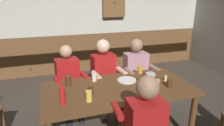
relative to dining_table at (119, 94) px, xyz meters
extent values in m
cube|color=beige|center=(0.00, 2.74, 0.98)|extent=(6.52, 0.12, 1.33)
cube|color=brown|center=(0.00, 2.74, -0.17)|extent=(6.52, 0.12, 0.98)
cube|color=brown|center=(0.00, 0.00, 0.07)|extent=(1.96, 0.96, 0.04)
cylinder|color=brown|center=(0.90, -0.40, -0.30)|extent=(0.08, 0.08, 0.71)
cylinder|color=brown|center=(-0.90, 0.40, -0.30)|extent=(0.08, 0.08, 0.71)
cylinder|color=brown|center=(0.90, 0.40, -0.30)|extent=(0.08, 0.08, 0.71)
cube|color=#AD1919|center=(-0.59, 0.78, 0.05)|extent=(0.38, 0.28, 0.50)
sphere|color=tan|center=(-0.59, 0.78, 0.43)|extent=(0.19, 0.19, 0.19)
cylinder|color=black|center=(-0.48, 0.65, -0.18)|extent=(0.18, 0.41, 0.13)
cylinder|color=black|center=(-0.67, 0.63, -0.18)|extent=(0.18, 0.41, 0.13)
cylinder|color=black|center=(-0.45, 0.46, -0.45)|extent=(0.10, 0.10, 0.42)
cylinder|color=black|center=(-0.64, 0.43, -0.45)|extent=(0.10, 0.10, 0.42)
cylinder|color=#AD1919|center=(-0.35, 0.55, 0.08)|extent=(0.11, 0.29, 0.08)
cylinder|color=#AD1919|center=(-0.76, 0.49, 0.08)|extent=(0.11, 0.29, 0.08)
cube|color=#AD1919|center=(0.00, 0.78, 0.06)|extent=(0.40, 0.28, 0.52)
sphere|color=beige|center=(0.00, 0.78, 0.47)|extent=(0.22, 0.22, 0.22)
cylinder|color=#B78493|center=(0.12, 0.66, -0.18)|extent=(0.17, 0.40, 0.13)
cylinder|color=#B78493|center=(-0.09, 0.63, -0.18)|extent=(0.17, 0.40, 0.13)
cylinder|color=#B78493|center=(0.14, 0.47, -0.45)|extent=(0.10, 0.10, 0.42)
cylinder|color=#B78493|center=(-0.06, 0.44, -0.45)|extent=(0.10, 0.10, 0.42)
cylinder|color=beige|center=(0.25, 0.55, 0.09)|extent=(0.11, 0.29, 0.08)
cylinder|color=beige|center=(-0.19, 0.50, 0.09)|extent=(0.11, 0.29, 0.08)
cube|color=#B78493|center=(0.59, 0.78, 0.05)|extent=(0.41, 0.24, 0.50)
sphere|color=#9E755B|center=(0.59, 0.78, 0.44)|extent=(0.22, 0.22, 0.22)
cylinder|color=#997F60|center=(0.71, 0.64, -0.18)|extent=(0.14, 0.40, 0.13)
cylinder|color=#997F60|center=(0.48, 0.63, -0.18)|extent=(0.14, 0.40, 0.13)
cylinder|color=#997F60|center=(0.71, 0.44, -0.45)|extent=(0.10, 0.10, 0.42)
cylinder|color=#997F60|center=(0.49, 0.43, -0.45)|extent=(0.10, 0.10, 0.42)
cylinder|color=#9E755B|center=(0.83, 0.54, 0.08)|extent=(0.09, 0.28, 0.08)
cylinder|color=#9E755B|center=(0.37, 0.52, 0.08)|extent=(0.09, 0.28, 0.08)
cube|color=#AD1919|center=(0.00, -0.78, 0.06)|extent=(0.37, 0.26, 0.51)
sphere|color=#9E755B|center=(0.00, -0.78, 0.45)|extent=(0.22, 0.22, 0.22)
cylinder|color=#AD1919|center=(-0.20, -0.51, 0.08)|extent=(0.09, 0.28, 0.08)
cylinder|color=#9E755B|center=(0.22, -0.53, 0.08)|extent=(0.09, 0.28, 0.08)
cylinder|color=brown|center=(-1.54, 0.48, -0.44)|extent=(0.04, 0.04, 0.44)
cylinder|color=#F9E08C|center=(0.70, 0.00, 0.13)|extent=(0.04, 0.04, 0.08)
cube|color=#B2B7BC|center=(0.57, 0.23, 0.12)|extent=(0.14, 0.10, 0.05)
cylinder|color=white|center=(0.18, 0.17, 0.10)|extent=(0.27, 0.27, 0.01)
cylinder|color=red|center=(-0.74, -0.22, 0.20)|extent=(0.06, 0.06, 0.21)
cylinder|color=red|center=(-0.74, -0.22, 0.34)|extent=(0.02, 0.02, 0.08)
cylinder|color=#593314|center=(0.32, -0.10, 0.17)|extent=(0.06, 0.06, 0.15)
cylinder|color=#593314|center=(0.32, -0.10, 0.28)|extent=(0.03, 0.03, 0.07)
cylinder|color=#E5C64C|center=(-0.44, -0.24, 0.16)|extent=(0.07, 0.07, 0.13)
cylinder|color=#4C2D19|center=(-0.38, -0.08, 0.15)|extent=(0.06, 0.06, 0.12)
cylinder|color=gold|center=(0.49, 0.39, 0.15)|extent=(0.08, 0.08, 0.11)
cylinder|color=#E5C64C|center=(0.42, -0.25, 0.17)|extent=(0.06, 0.06, 0.16)
cylinder|color=#4C2D19|center=(0.64, -0.19, 0.15)|extent=(0.07, 0.07, 0.10)
cylinder|color=white|center=(-0.26, 0.30, 0.15)|extent=(0.07, 0.07, 0.11)
cylinder|color=#4C2D19|center=(-0.62, 0.26, 0.16)|extent=(0.08, 0.08, 0.14)
cube|color=brown|center=(0.78, 2.61, 1.08)|extent=(0.56, 0.12, 0.70)
sphere|color=black|center=(0.78, 2.53, 1.08)|extent=(0.03, 0.03, 0.03)
camera|label=1|loc=(-0.80, -2.25, 1.25)|focal=32.09mm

